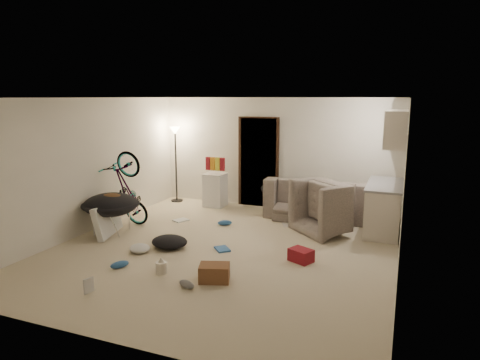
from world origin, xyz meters
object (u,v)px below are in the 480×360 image
at_px(floor_lamp, 175,148).
at_px(juicer, 161,267).
at_px(sofa, 317,203).
at_px(armchair, 336,212).
at_px(kitchen_counter, 384,208).
at_px(drink_case_a, 214,273).
at_px(drink_case_b, 301,255).
at_px(saucer_chair, 111,210).
at_px(bicycle, 128,205).
at_px(mini_fridge, 215,190).
at_px(tv_box, 107,219).

bearing_deg(floor_lamp, juicer, -63.37).
height_order(sofa, armchair, armchair).
relative_size(kitchen_counter, drink_case_a, 3.63).
bearing_deg(juicer, floor_lamp, 116.63).
distance_m(drink_case_b, juicer, 2.13).
bearing_deg(saucer_chair, bicycle, 90.00).
xyz_separation_m(floor_lamp, sofa, (3.47, -0.20, -1.00)).
height_order(saucer_chair, drink_case_a, saucer_chair).
height_order(bicycle, mini_fridge, bicycle).
distance_m(bicycle, drink_case_b, 3.71).
height_order(kitchen_counter, tv_box, kitchen_counter).
height_order(mini_fridge, saucer_chair, mini_fridge).
height_order(bicycle, drink_case_b, bicycle).
bearing_deg(armchair, drink_case_b, 125.33).
bearing_deg(sofa, bicycle, 27.34).
height_order(sofa, saucer_chair, saucer_chair).
relative_size(bicycle, tv_box, 1.68).
xyz_separation_m(bicycle, drink_case_b, (3.64, -0.64, -0.30)).
height_order(kitchen_counter, drink_case_b, kitchen_counter).
bearing_deg(bicycle, mini_fridge, -22.83).
bearing_deg(mini_fridge, bicycle, -115.97).
distance_m(mini_fridge, tv_box, 2.82).
height_order(armchair, bicycle, bicycle).
distance_m(sofa, armchair, 0.93).
bearing_deg(saucer_chair, armchair, 23.04).
bearing_deg(tv_box, kitchen_counter, 8.83).
bearing_deg(kitchen_counter, floor_lamp, 172.34).
xyz_separation_m(tv_box, drink_case_a, (2.69, -1.13, -0.18)).
bearing_deg(drink_case_a, saucer_chair, 136.33).
bearing_deg(floor_lamp, sofa, -3.30).
distance_m(kitchen_counter, drink_case_a, 3.83).
relative_size(floor_lamp, mini_fridge, 2.34).
distance_m(sofa, mini_fridge, 2.40).
bearing_deg(bicycle, drink_case_a, -120.21).
xyz_separation_m(kitchen_counter, armchair, (-0.84, -0.32, -0.08)).
bearing_deg(juicer, tv_box, 148.00).
xyz_separation_m(saucer_chair, drink_case_a, (2.69, -1.26, -0.33)).
distance_m(floor_lamp, bicycle, 2.29).
relative_size(floor_lamp, tv_box, 1.99).
bearing_deg(armchair, mini_fridge, 26.71).
height_order(bicycle, drink_case_a, bicycle).
bearing_deg(mini_fridge, saucer_chair, -111.08).
bearing_deg(juicer, kitchen_counter, 48.64).
relative_size(sofa, bicycle, 1.38).
relative_size(drink_case_a, drink_case_b, 1.20).
xyz_separation_m(sofa, mini_fridge, (-2.39, 0.10, 0.08)).
xyz_separation_m(armchair, saucer_chair, (-3.89, -1.65, 0.09)).
bearing_deg(tv_box, drink_case_b, -14.92).
xyz_separation_m(armchair, tv_box, (-3.89, -1.78, -0.06)).
bearing_deg(armchair, juicer, 98.70).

